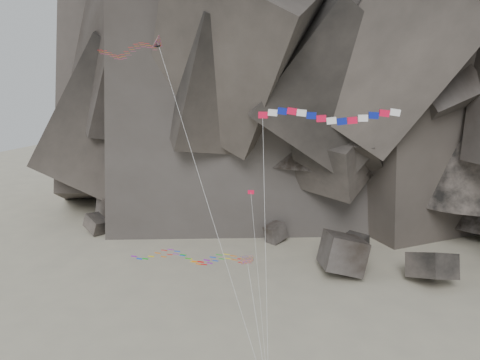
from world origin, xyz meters
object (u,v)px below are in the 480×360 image
(delta_kite, at_px, (124,51))
(parafoil_kite, at_px, (184,256))
(banner_kite, at_px, (327,117))
(pennant_kite, at_px, (253,226))

(delta_kite, distance_m, parafoil_kite, 22.16)
(delta_kite, relative_size, banner_kite, 1.26)
(delta_kite, height_order, parafoil_kite, delta_kite)
(banner_kite, distance_m, pennant_kite, 12.66)
(banner_kite, distance_m, parafoil_kite, 20.73)
(delta_kite, distance_m, banner_kite, 23.04)
(pennant_kite, bearing_deg, delta_kite, 156.06)
(delta_kite, distance_m, pennant_kite, 22.61)
(banner_kite, relative_size, parafoil_kite, 1.51)
(delta_kite, bearing_deg, parafoil_kite, -3.18)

